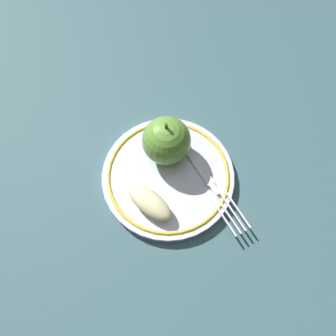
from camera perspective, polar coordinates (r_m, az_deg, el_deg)
The scene contains 5 objects.
ground_plane at distance 0.50m, azimuth -1.29°, elevation -2.90°, with size 2.00×2.00×0.00m, color #37585E.
plate at distance 0.50m, azimuth -0.00°, elevation -1.35°, with size 0.20×0.20×0.02m.
apple_red_whole at distance 0.48m, azimuth -0.63°, elevation 4.82°, with size 0.07×0.07×0.08m.
apple_slice_front at distance 0.46m, azimuth -3.25°, elevation -5.97°, with size 0.08×0.03×0.02m, color beige.
fork at distance 0.49m, azimuth 6.67°, elevation -1.54°, with size 0.15×0.13×0.00m.
Camera 1 is at (0.18, 0.05, 0.47)m, focal length 35.00 mm.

